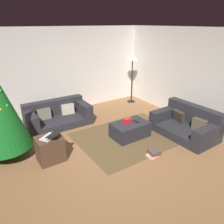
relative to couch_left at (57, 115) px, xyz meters
name	(u,v)px	position (x,y,z in m)	size (l,w,h in m)	color
ground_plane	(109,157)	(0.30, -2.25, -0.26)	(6.40, 6.40, 0.00)	brown
rear_partition	(53,72)	(0.30, 0.89, 1.04)	(6.40, 0.12, 2.60)	silver
corner_partition	(207,79)	(3.44, -2.25, 1.04)	(0.12, 6.40, 2.60)	silver
couch_left	(57,115)	(0.00, 0.00, 0.00)	(1.75, 0.97, 0.65)	#26262B
couch_right	(187,124)	(2.55, -2.46, 0.02)	(0.98, 1.60, 0.74)	#26262B
ottoman	(130,130)	(1.25, -1.75, -0.07)	(0.92, 0.59, 0.38)	#26262B
gift_box	(127,121)	(1.19, -1.71, 0.18)	(0.20, 0.14, 0.12)	red
tv_remote	(136,121)	(1.42, -1.78, 0.13)	(0.05, 0.16, 0.02)	black
side_table	(50,149)	(-0.77, -1.65, 0.01)	(0.52, 0.44, 0.54)	#4C3323
laptop	(51,136)	(-0.74, -1.70, 0.34)	(0.49, 0.50, 0.17)	silver
book_stack	(154,153)	(1.13, -2.74, -0.18)	(0.28, 0.26, 0.15)	beige
corner_lamp	(132,60)	(2.92, 0.30, 1.24)	(0.36, 0.36, 1.75)	black
area_rug	(130,136)	(1.25, -1.75, -0.25)	(2.60, 2.00, 0.01)	brown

